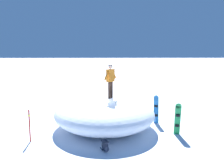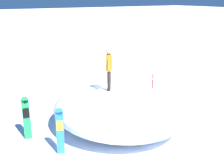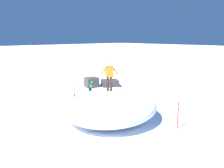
# 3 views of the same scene
# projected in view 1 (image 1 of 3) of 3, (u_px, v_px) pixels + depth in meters

# --- Properties ---
(ground) EXTENTS (240.00, 240.00, 0.00)m
(ground) POSITION_uv_depth(u_px,v_px,m) (94.00, 130.00, 12.10)
(ground) COLOR white
(snow_mound) EXTENTS (6.73, 6.24, 1.69)m
(snow_mound) POSITION_uv_depth(u_px,v_px,m) (104.00, 113.00, 12.33)
(snow_mound) COLOR white
(snow_mound) RESTS_ON ground
(snowboarder_standing) EXTENTS (0.92, 0.67, 1.77)m
(snowboarder_standing) POSITION_uv_depth(u_px,v_px,m) (110.00, 78.00, 11.87)
(snowboarder_standing) COLOR black
(snowboarder_standing) RESTS_ON snow_mound
(snowboard_primary_upright) EXTENTS (0.33, 0.35, 1.68)m
(snowboard_primary_upright) POSITION_uv_depth(u_px,v_px,m) (156.00, 109.00, 13.04)
(snowboard_primary_upright) COLOR #2672BF
(snowboard_primary_upright) RESTS_ON ground
(snowboard_secondary_upright) EXTENTS (0.45, 0.36, 1.67)m
(snowboard_secondary_upright) POSITION_uv_depth(u_px,v_px,m) (178.00, 119.00, 11.23)
(snowboard_secondary_upright) COLOR #1E8C47
(snowboard_secondary_upright) RESTS_ON ground
(backpack_near) EXTENTS (0.66, 0.43, 0.46)m
(backpack_near) POSITION_uv_depth(u_px,v_px,m) (105.00, 146.00, 9.55)
(backpack_near) COLOR #1E2333
(backpack_near) RESTS_ON ground
(trail_marker_pole) EXTENTS (0.10, 0.10, 1.51)m
(trail_marker_pole) POSITION_uv_depth(u_px,v_px,m) (30.00, 125.00, 10.48)
(trail_marker_pole) COLOR #A51E19
(trail_marker_pole) RESTS_ON ground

